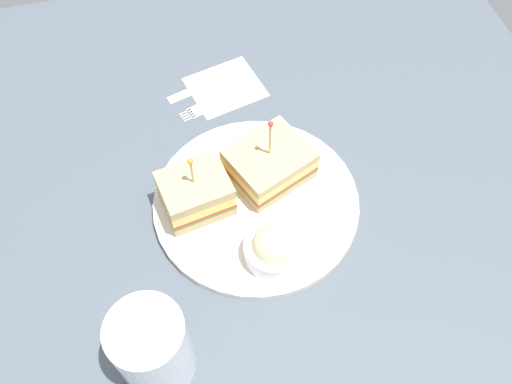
{
  "coord_description": "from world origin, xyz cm",
  "views": [
    {
      "loc": [
        9.75,
        37.43,
        63.02
      ],
      "look_at": [
        0.0,
        0.0,
        3.11
      ],
      "focal_mm": 39.06,
      "sensor_mm": 36.0,
      "label": 1
    }
  ],
  "objects_px": {
    "sandwich_half_front": "(269,163)",
    "drink_glass": "(153,350)",
    "sandwich_half_back": "(196,193)",
    "coleslaw_bowl": "(274,248)",
    "plate": "(256,202)",
    "fork": "(209,105)",
    "knife": "(200,87)",
    "napkin": "(225,87)"
  },
  "relations": [
    {
      "from": "drink_glass",
      "to": "knife",
      "type": "height_order",
      "value": "drink_glass"
    },
    {
      "from": "sandwich_half_front",
      "to": "coleslaw_bowl",
      "type": "distance_m",
      "value": 0.12
    },
    {
      "from": "plate",
      "to": "coleslaw_bowl",
      "type": "height_order",
      "value": "coleslaw_bowl"
    },
    {
      "from": "napkin",
      "to": "sandwich_half_back",
      "type": "bearing_deg",
      "value": 67.77
    },
    {
      "from": "coleslaw_bowl",
      "to": "knife",
      "type": "height_order",
      "value": "coleslaw_bowl"
    },
    {
      "from": "sandwich_half_front",
      "to": "knife",
      "type": "xyz_separation_m",
      "value": [
        0.06,
        -0.19,
        -0.03
      ]
    },
    {
      "from": "sandwich_half_front",
      "to": "napkin",
      "type": "relative_size",
      "value": 1.18
    },
    {
      "from": "napkin",
      "to": "knife",
      "type": "distance_m",
      "value": 0.04
    },
    {
      "from": "sandwich_half_front",
      "to": "fork",
      "type": "bearing_deg",
      "value": -70.71
    },
    {
      "from": "sandwich_half_front",
      "to": "drink_glass",
      "type": "distance_m",
      "value": 0.28
    },
    {
      "from": "sandwich_half_back",
      "to": "plate",
      "type": "bearing_deg",
      "value": 170.51
    },
    {
      "from": "drink_glass",
      "to": "sandwich_half_back",
      "type": "bearing_deg",
      "value": -113.21
    },
    {
      "from": "plate",
      "to": "coleslaw_bowl",
      "type": "distance_m",
      "value": 0.09
    },
    {
      "from": "sandwich_half_front",
      "to": "napkin",
      "type": "bearing_deg",
      "value": -83.71
    },
    {
      "from": "plate",
      "to": "napkin",
      "type": "xyz_separation_m",
      "value": [
        -0.01,
        -0.22,
        -0.0
      ]
    },
    {
      "from": "sandwich_half_front",
      "to": "sandwich_half_back",
      "type": "height_order",
      "value": "sandwich_half_front"
    },
    {
      "from": "sandwich_half_front",
      "to": "sandwich_half_back",
      "type": "xyz_separation_m",
      "value": [
        0.1,
        0.02,
        0.0
      ]
    },
    {
      "from": "fork",
      "to": "knife",
      "type": "relative_size",
      "value": 0.97
    },
    {
      "from": "coleslaw_bowl",
      "to": "plate",
      "type": "bearing_deg",
      "value": -89.44
    },
    {
      "from": "sandwich_half_front",
      "to": "knife",
      "type": "relative_size",
      "value": 1.02
    },
    {
      "from": "plate",
      "to": "coleslaw_bowl",
      "type": "bearing_deg",
      "value": 90.56
    },
    {
      "from": "sandwich_half_back",
      "to": "coleslaw_bowl",
      "type": "bearing_deg",
      "value": 128.78
    },
    {
      "from": "plate",
      "to": "knife",
      "type": "relative_size",
      "value": 2.22
    },
    {
      "from": "plate",
      "to": "sandwich_half_front",
      "type": "distance_m",
      "value": 0.05
    },
    {
      "from": "plate",
      "to": "napkin",
      "type": "bearing_deg",
      "value": -92.06
    },
    {
      "from": "coleslaw_bowl",
      "to": "knife",
      "type": "distance_m",
      "value": 0.31
    },
    {
      "from": "sandwich_half_front",
      "to": "fork",
      "type": "xyz_separation_m",
      "value": [
        0.05,
        -0.15,
        -0.03
      ]
    },
    {
      "from": "sandwich_half_back",
      "to": "knife",
      "type": "relative_size",
      "value": 0.81
    },
    {
      "from": "sandwich_half_back",
      "to": "drink_glass",
      "type": "relative_size",
      "value": 0.85
    },
    {
      "from": "sandwich_half_back",
      "to": "fork",
      "type": "bearing_deg",
      "value": -106.32
    },
    {
      "from": "plate",
      "to": "sandwich_half_front",
      "type": "relative_size",
      "value": 2.18
    },
    {
      "from": "plate",
      "to": "sandwich_half_back",
      "type": "bearing_deg",
      "value": -9.49
    },
    {
      "from": "plate",
      "to": "fork",
      "type": "height_order",
      "value": "plate"
    },
    {
      "from": "sandwich_half_front",
      "to": "sandwich_half_back",
      "type": "bearing_deg",
      "value": 13.13
    },
    {
      "from": "sandwich_half_front",
      "to": "fork",
      "type": "relative_size",
      "value": 1.05
    },
    {
      "from": "knife",
      "to": "drink_glass",
      "type": "bearing_deg",
      "value": 72.4
    },
    {
      "from": "coleslaw_bowl",
      "to": "sandwich_half_back",
      "type": "bearing_deg",
      "value": -51.22
    },
    {
      "from": "fork",
      "to": "sandwich_half_back",
      "type": "bearing_deg",
      "value": 73.68
    },
    {
      "from": "napkin",
      "to": "knife",
      "type": "xyz_separation_m",
      "value": [
        0.04,
        -0.01,
        0.0
      ]
    },
    {
      "from": "sandwich_half_front",
      "to": "drink_glass",
      "type": "bearing_deg",
      "value": 49.17
    },
    {
      "from": "sandwich_half_front",
      "to": "coleslaw_bowl",
      "type": "xyz_separation_m",
      "value": [
        0.03,
        0.12,
        -0.0
      ]
    },
    {
      "from": "fork",
      "to": "coleslaw_bowl",
      "type": "bearing_deg",
      "value": 95.43
    }
  ]
}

